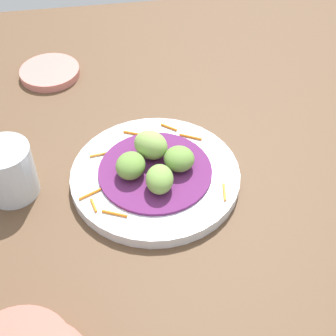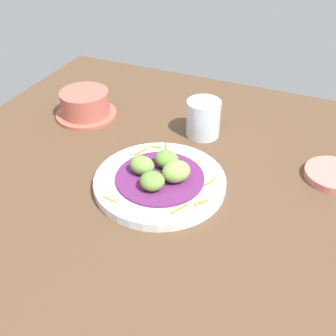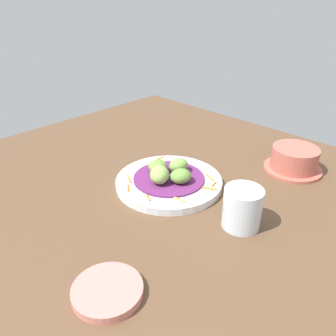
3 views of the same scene
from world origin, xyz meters
TOP-DOWN VIEW (x-y plane):
  - table_surface at (0.00, 0.00)cm, footprint 110.00×110.00cm
  - main_plate at (3.70, 3.36)cm, footprint 25.90×25.90cm
  - cabbage_bed at (3.70, 3.36)cm, footprint 17.34×17.34cm
  - carrot_garnish at (5.78, 2.25)cm, footprint 21.57×19.20cm
  - guac_scoop_left at (7.37, 3.52)cm, footprint 5.81×6.24cm
  - guac_scoop_center at (3.54, 7.02)cm, footprint 4.81×5.66cm
  - guac_scoop_right at (0.03, 3.19)cm, footprint 4.85×4.93cm
  - guac_scoop_back at (3.87, -0.31)cm, footprint 7.05×7.08cm
  - side_plate_small at (19.97, -27.62)cm, footprint 11.43×11.43cm
  - terracotta_bowl at (21.97, 31.74)cm, footprint 14.98×14.98cm
  - water_glass at (25.17, 2.15)cm, footprint 7.82×7.82cm

SIDE VIEW (x-z plane):
  - table_surface at x=0.00cm, z-range 0.00..2.00cm
  - side_plate_small at x=19.97cm, z-range 2.00..3.48cm
  - main_plate at x=3.70cm, z-range 2.00..3.78cm
  - carrot_garnish at x=5.78cm, z-range 3.78..4.18cm
  - cabbage_bed at x=3.70cm, z-range 3.78..4.28cm
  - terracotta_bowl at x=21.97cm, z-range 1.81..8.31cm
  - guac_scoop_right at x=0.03cm, z-range 4.28..7.58cm
  - guac_scoop_left at x=7.37cm, z-range 4.28..7.66cm
  - guac_scoop_center at x=3.54cm, z-range 4.28..7.82cm
  - water_glass at x=25.17cm, z-range 2.00..10.50cm
  - guac_scoop_back at x=3.87cm, z-range 4.28..8.53cm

